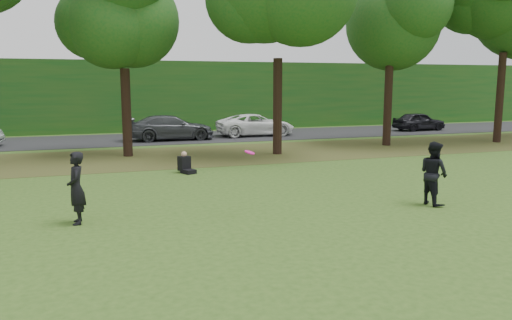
{
  "coord_description": "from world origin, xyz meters",
  "views": [
    {
      "loc": [
        -4.81,
        -10.31,
        3.47
      ],
      "look_at": [
        -0.31,
        2.89,
        1.3
      ],
      "focal_mm": 35.0,
      "sensor_mm": 36.0,
      "label": 1
    }
  ],
  "objects": [
    {
      "name": "ground",
      "position": [
        0.0,
        0.0,
        0.0
      ],
      "size": [
        120.0,
        120.0,
        0.0
      ],
      "primitive_type": "plane",
      "color": "#2D4D18",
      "rests_on": "ground"
    },
    {
      "name": "leaf_litter",
      "position": [
        0.0,
        13.0,
        0.01
      ],
      "size": [
        60.0,
        7.0,
        0.01
      ],
      "primitive_type": "cube",
      "color": "#503D1C",
      "rests_on": "ground"
    },
    {
      "name": "street",
      "position": [
        0.0,
        21.0,
        0.01
      ],
      "size": [
        70.0,
        7.0,
        0.02
      ],
      "primitive_type": "cube",
      "color": "black",
      "rests_on": "ground"
    },
    {
      "name": "far_hedge",
      "position": [
        0.0,
        27.0,
        2.5
      ],
      "size": [
        70.0,
        3.0,
        5.0
      ],
      "primitive_type": "cube",
      "color": "#17511B",
      "rests_on": "ground"
    },
    {
      "name": "player_left",
      "position": [
        -5.12,
        2.49,
        0.9
      ],
      "size": [
        0.44,
        0.67,
        1.8
      ],
      "primitive_type": "imported",
      "rotation": [
        0.0,
        0.0,
        -1.55
      ],
      "color": "black",
      "rests_on": "ground"
    },
    {
      "name": "player_right",
      "position": [
        4.51,
        1.3,
        0.91
      ],
      "size": [
        0.74,
        0.92,
        1.82
      ],
      "primitive_type": "imported",
      "rotation": [
        0.0,
        0.0,
        1.62
      ],
      "color": "black",
      "rests_on": "ground"
    },
    {
      "name": "parked_cars",
      "position": [
        -0.18,
        20.11,
        0.73
      ],
      "size": [
        41.02,
        3.35,
        1.53
      ],
      "color": "black",
      "rests_on": "street"
    },
    {
      "name": "frisbee",
      "position": [
        -0.85,
        1.82,
        1.69
      ],
      "size": [
        0.32,
        0.32,
        0.13
      ],
      "color": "#F5149C",
      "rests_on": "ground"
    },
    {
      "name": "seated_person",
      "position": [
        -1.25,
        8.63,
        0.31
      ],
      "size": [
        0.66,
        0.83,
        0.83
      ],
      "rotation": [
        0.0,
        0.0,
        0.4
      ],
      "color": "black",
      "rests_on": "ground"
    }
  ]
}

